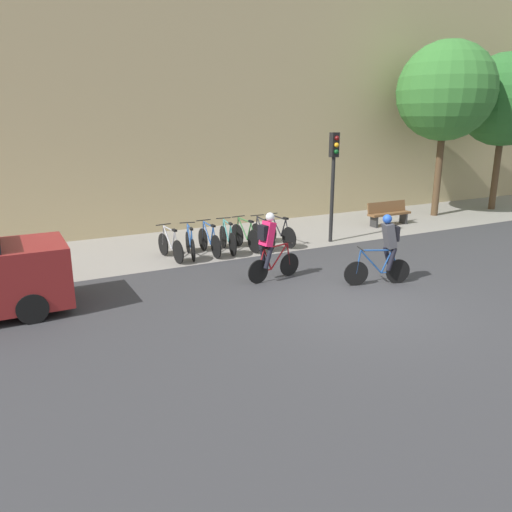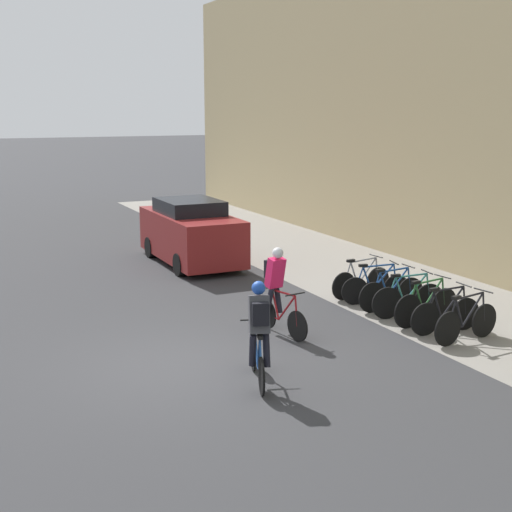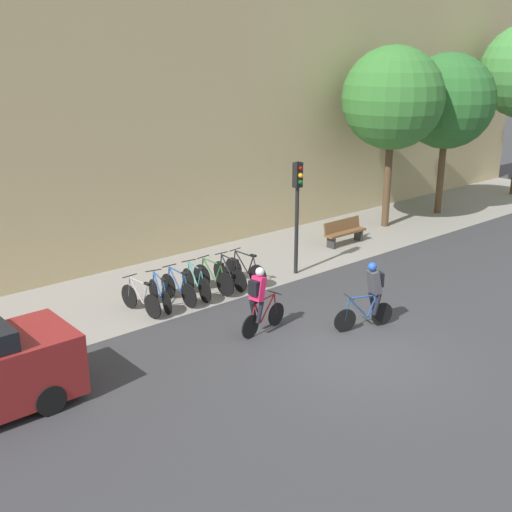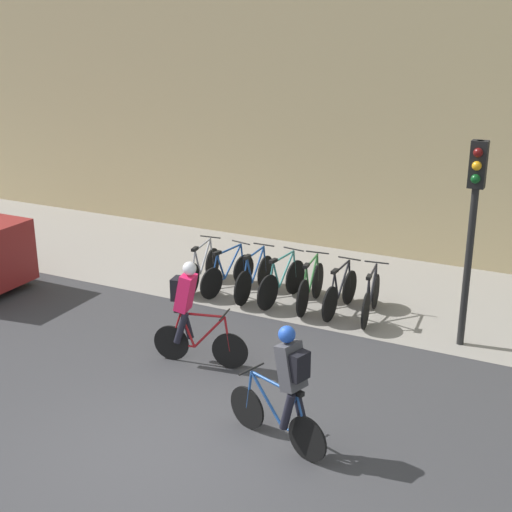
# 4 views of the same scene
# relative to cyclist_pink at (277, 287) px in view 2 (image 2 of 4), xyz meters

# --- Properties ---
(ground) EXTENTS (200.00, 200.00, 0.00)m
(ground) POSITION_rel_cyclist_pink_xyz_m (0.95, -2.35, -0.95)
(ground) COLOR #333335
(kerb_strip) EXTENTS (44.00, 4.50, 0.01)m
(kerb_strip) POSITION_rel_cyclist_pink_xyz_m (0.95, 4.40, -0.94)
(kerb_strip) COLOR gray
(kerb_strip) RESTS_ON ground
(cyclist_pink) EXTENTS (1.60, 0.53, 1.74)m
(cyclist_pink) POSITION_rel_cyclist_pink_xyz_m (0.00, 0.00, 0.00)
(cyclist_pink) COLOR black
(cyclist_pink) RESTS_ON ground
(cyclist_grey) EXTENTS (1.62, 0.65, 1.75)m
(cyclist_grey) POSITION_rel_cyclist_pink_xyz_m (2.40, -1.53, -0.00)
(cyclist_grey) COLOR black
(cyclist_grey) RESTS_ON ground
(parked_bike_0) EXTENTS (0.46, 1.70, 0.97)m
(parked_bike_0) POSITION_rel_cyclist_pink_xyz_m (-1.56, 3.03, -0.55)
(parked_bike_0) COLOR black
(parked_bike_0) RESTS_ON ground
(parked_bike_1) EXTENTS (0.50, 1.64, 0.96)m
(parked_bike_1) POSITION_rel_cyclist_pink_xyz_m (-0.96, 3.03, -0.55)
(parked_bike_1) COLOR black
(parked_bike_1) RESTS_ON ground
(parked_bike_2) EXTENTS (0.46, 1.71, 0.98)m
(parked_bike_2) POSITION_rel_cyclist_pink_xyz_m (-0.35, 3.03, -0.54)
(parked_bike_2) COLOR black
(parked_bike_2) RESTS_ON ground
(parked_bike_3) EXTENTS (0.46, 1.70, 0.98)m
(parked_bike_3) POSITION_rel_cyclist_pink_xyz_m (0.25, 3.03, -0.54)
(parked_bike_3) COLOR black
(parked_bike_3) RESTS_ON ground
(parked_bike_4) EXTENTS (0.46, 1.72, 0.99)m
(parked_bike_4) POSITION_rel_cyclist_pink_xyz_m (0.86, 3.03, -0.53)
(parked_bike_4) COLOR black
(parked_bike_4) RESTS_ON ground
(parked_bike_5) EXTENTS (0.46, 1.65, 0.97)m
(parked_bike_5) POSITION_rel_cyclist_pink_xyz_m (1.46, 3.03, -0.55)
(parked_bike_5) COLOR black
(parked_bike_5) RESTS_ON ground
(parked_bike_6) EXTENTS (0.46, 1.68, 0.97)m
(parked_bike_6) POSITION_rel_cyclist_pink_xyz_m (2.07, 3.03, -0.54)
(parked_bike_6) COLOR black
(parked_bike_6) RESTS_ON ground
(parked_car) EXTENTS (4.30, 1.84, 1.85)m
(parked_car) POSITION_rel_cyclist_pink_xyz_m (-6.81, 0.68, -0.05)
(parked_car) COLOR maroon
(parked_car) RESTS_ON ground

